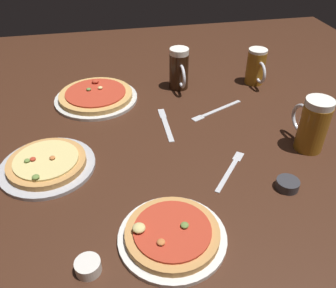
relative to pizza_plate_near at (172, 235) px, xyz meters
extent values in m
cube|color=#3D2114|center=(0.06, 0.36, -0.03)|extent=(2.40, 2.40, 0.03)
cylinder|color=silver|center=(0.00, 0.00, -0.01)|extent=(0.26, 0.26, 0.01)
cylinder|color=tan|center=(0.00, 0.00, 0.00)|extent=(0.23, 0.23, 0.02)
cylinder|color=#B73823|center=(0.00, 0.00, 0.02)|extent=(0.19, 0.19, 0.01)
ellipsoid|color=#DBC67A|center=(-0.08, 0.01, 0.03)|extent=(0.03, 0.03, 0.02)
ellipsoid|color=#C67038|center=(-0.03, -0.04, 0.02)|extent=(0.02, 0.02, 0.01)
ellipsoid|color=olive|center=(0.03, 0.00, 0.02)|extent=(0.02, 0.02, 0.01)
cylinder|color=silver|center=(-0.15, 0.73, -0.01)|extent=(0.32, 0.32, 0.01)
cylinder|color=tan|center=(-0.15, 0.73, 0.00)|extent=(0.29, 0.29, 0.02)
cylinder|color=#B73823|center=(-0.15, 0.73, 0.02)|extent=(0.24, 0.24, 0.01)
ellipsoid|color=olive|center=(-0.18, 0.75, 0.02)|extent=(0.02, 0.02, 0.01)
ellipsoid|color=#B73823|center=(-0.15, 0.81, 0.03)|extent=(0.03, 0.03, 0.01)
ellipsoid|color=#DBC67A|center=(-0.13, 0.75, 0.02)|extent=(0.02, 0.02, 0.01)
cylinder|color=#B2B2B7|center=(-0.31, 0.33, -0.01)|extent=(0.28, 0.28, 0.01)
cylinder|color=tan|center=(-0.31, 0.33, 0.00)|extent=(0.23, 0.23, 0.02)
cylinder|color=#DBC67A|center=(-0.31, 0.33, 0.02)|extent=(0.19, 0.19, 0.01)
ellipsoid|color=olive|center=(-0.33, 0.25, 0.02)|extent=(0.02, 0.02, 0.01)
ellipsoid|color=olive|center=(-0.36, 0.33, 0.02)|extent=(0.02, 0.02, 0.01)
ellipsoid|color=#B73823|center=(-0.35, 0.33, 0.02)|extent=(0.02, 0.02, 0.01)
ellipsoid|color=#C67038|center=(-0.29, 0.33, 0.02)|extent=(0.02, 0.02, 0.01)
cylinder|color=black|center=(0.19, 0.77, 0.06)|extent=(0.08, 0.08, 0.15)
cylinder|color=white|center=(0.19, 0.77, 0.14)|extent=(0.08, 0.08, 0.02)
torus|color=silver|center=(0.19, 0.72, 0.06)|extent=(0.01, 0.09, 0.09)
cylinder|color=#9E6619|center=(0.52, 0.75, 0.05)|extent=(0.08, 0.08, 0.14)
cylinder|color=white|center=(0.52, 0.75, 0.13)|extent=(0.08, 0.08, 0.01)
torus|color=silver|center=(0.52, 0.70, 0.05)|extent=(0.01, 0.09, 0.09)
cylinder|color=#9E6619|center=(0.51, 0.27, 0.06)|extent=(0.09, 0.09, 0.16)
cylinder|color=white|center=(0.51, 0.27, 0.15)|extent=(0.09, 0.09, 0.02)
torus|color=silver|center=(0.50, 0.33, 0.06)|extent=(0.03, 0.10, 0.10)
cylinder|color=silver|center=(-0.20, -0.05, 0.00)|extent=(0.06, 0.06, 0.03)
cylinder|color=#333338|center=(0.35, 0.11, 0.00)|extent=(0.06, 0.06, 0.03)
cube|color=silver|center=(0.21, 0.20, -0.01)|extent=(0.12, 0.14, 0.01)
cube|color=silver|center=(0.27, 0.27, -0.01)|extent=(0.05, 0.05, 0.00)
cube|color=silver|center=(0.08, 0.47, -0.01)|extent=(0.02, 0.17, 0.01)
cube|color=silver|center=(0.08, 0.57, -0.01)|extent=(0.02, 0.06, 0.00)
cube|color=silver|center=(0.31, 0.56, -0.01)|extent=(0.19, 0.10, 0.01)
cube|color=silver|center=(0.21, 0.51, -0.01)|extent=(0.05, 0.04, 0.00)
camera|label=1|loc=(-0.12, -0.54, 0.68)|focal=37.90mm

